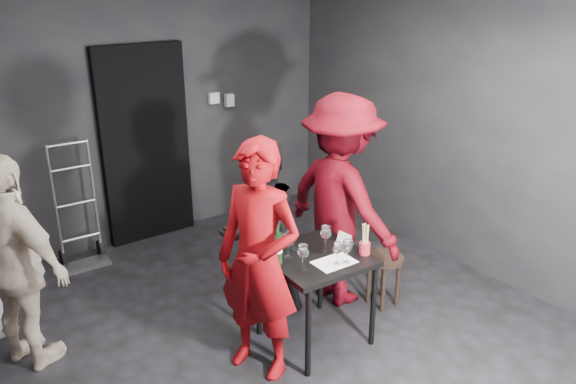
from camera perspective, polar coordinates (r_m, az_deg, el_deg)
floor at (r=4.65m, az=-0.89°, el=-14.80°), size 4.50×5.00×0.02m
wall_back at (r=6.14m, az=-14.74°, el=7.45°), size 4.50×0.04×2.70m
wall_right at (r=5.56m, az=18.37°, el=5.69°), size 0.04×5.00×2.70m
doorway at (r=6.16m, az=-14.27°, el=4.64°), size 0.95×0.10×2.10m
wallbox_upper at (r=6.43m, az=-7.57°, el=9.45°), size 0.12×0.06×0.12m
wallbox_lower at (r=6.53m, az=-6.00°, el=9.26°), size 0.10×0.06×0.14m
hand_truck at (r=6.02m, az=-20.17°, el=-4.81°), size 0.42×0.35×1.26m
tasting_table at (r=4.33m, az=2.84°, el=-7.57°), size 0.72×0.72×0.75m
stool at (r=4.98m, az=9.75°, el=-7.48°), size 0.33×0.33×0.47m
server_red at (r=3.86m, az=-3.03°, el=-5.14°), size 0.76×0.88×2.04m
woman_black at (r=4.62m, az=-2.73°, el=-3.73°), size 0.78×0.45×1.57m
man_maroon at (r=4.73m, az=5.50°, el=1.47°), size 0.80×1.53×2.29m
bystander_cream at (r=4.40m, az=-26.01°, el=-5.90°), size 0.93×1.15×1.78m
tasting_mat at (r=4.19m, az=4.72°, el=-7.11°), size 0.31×0.21×0.00m
wine_glass_a at (r=4.03m, az=1.53°, el=-6.50°), size 0.11×0.11×0.21m
wine_glass_b at (r=4.20m, az=0.02°, el=-5.40°), size 0.09×0.09×0.20m
wine_glass_c at (r=4.31m, az=0.58°, el=-4.69°), size 0.09×0.09×0.20m
wine_glass_d at (r=4.12m, az=5.03°, el=-6.12°), size 0.08×0.08×0.19m
wine_glass_e at (r=4.14m, az=6.01°, el=-5.89°), size 0.10×0.10×0.21m
wine_glass_f at (r=4.31m, az=3.85°, el=-4.59°), size 0.10×0.10×0.22m
wine_bottle at (r=4.11m, az=-1.12°, el=-5.66°), size 0.08×0.08×0.33m
breadstick_cup at (r=4.28m, az=7.83°, el=-4.81°), size 0.08×0.08×0.26m
reserved_card at (r=4.43m, az=5.67°, el=-4.79°), size 0.09×0.13×0.10m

